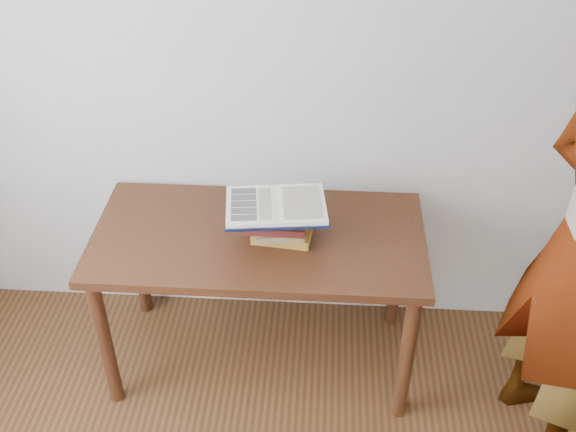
{
  "coord_description": "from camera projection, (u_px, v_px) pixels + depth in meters",
  "views": [
    {
      "loc": [
        0.17,
        -0.76,
        2.41
      ],
      "look_at": [
        0.04,
        1.29,
        0.89
      ],
      "focal_mm": 42.0,
      "sensor_mm": 36.0,
      "label": 1
    }
  ],
  "objects": [
    {
      "name": "open_book",
      "position": [
        276.0,
        206.0,
        2.6
      ],
      "size": [
        0.42,
        0.32,
        0.03
      ],
      "rotation": [
        0.0,
        0.0,
        0.12
      ],
      "color": "black",
      "rests_on": "book_stack"
    },
    {
      "name": "desk",
      "position": [
        259.0,
        253.0,
        2.79
      ],
      "size": [
        1.35,
        0.68,
        0.72
      ],
      "color": "#4B2212",
      "rests_on": "ground"
    },
    {
      "name": "room_shell",
      "position": [
        163.0,
        314.0,
        1.1
      ],
      "size": [
        3.54,
        3.54,
        2.62
      ],
      "color": "silver",
      "rests_on": "ground"
    },
    {
      "name": "book_stack",
      "position": [
        278.0,
        221.0,
        2.67
      ],
      "size": [
        0.27,
        0.2,
        0.15
      ],
      "color": "#BA772A",
      "rests_on": "desk"
    }
  ]
}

